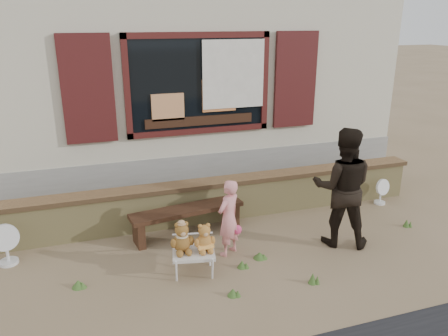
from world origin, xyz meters
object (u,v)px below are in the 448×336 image
object	(u,v)px
bench	(187,215)
teddy_bear_left	(182,237)
child	(228,218)
adult	(342,187)
folding_chair	(193,253)
teddy_bear_right	(204,237)

from	to	relation	value
bench	teddy_bear_left	world-z (taller)	teddy_bear_left
child	adult	bearing A→B (deg)	138.97
teddy_bear_left	child	size ratio (longest dim) A/B	0.38
folding_chair	child	bearing A→B (deg)	41.28
bench	folding_chair	distance (m)	1.07
teddy_bear_right	child	xyz separation A→B (m)	(0.44, 0.36, 0.03)
teddy_bear_left	teddy_bear_right	bearing A→B (deg)	-0.00
bench	adult	size ratio (longest dim) A/B	1.02
teddy_bear_left	child	bearing A→B (deg)	34.47
bench	folding_chair	bearing A→B (deg)	-107.73
bench	adult	world-z (taller)	adult
teddy_bear_right	folding_chair	bearing A→B (deg)	180.00
bench	teddy_bear_right	xyz separation A→B (m)	(-0.04, -1.08, 0.19)
child	bench	bearing A→B (deg)	-94.69
folding_chair	adult	distance (m)	2.27
folding_chair	bench	bearing A→B (deg)	92.09
teddy_bear_right	adult	world-z (taller)	adult
child	folding_chair	bearing A→B (deg)	-4.30
child	adult	xyz separation A→B (m)	(1.62, -0.20, 0.32)
bench	folding_chair	world-z (taller)	bench
teddy_bear_left	bench	bearing A→B (deg)	84.58
folding_chair	child	world-z (taller)	child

